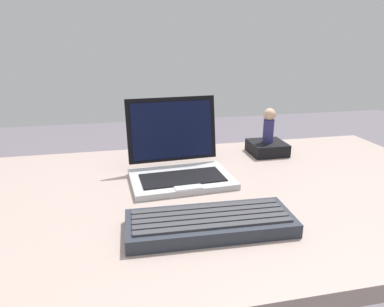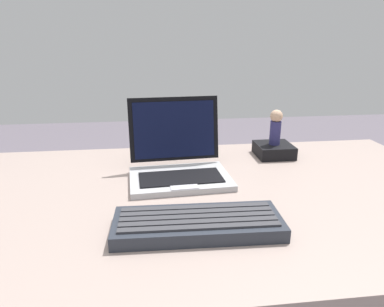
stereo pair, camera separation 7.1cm
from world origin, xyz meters
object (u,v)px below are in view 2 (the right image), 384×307
(external_keyboard, at_px, (200,223))
(figurine, at_px, (277,126))
(laptop_front, at_px, (180,162))
(figurine_stand, at_px, (275,150))

(external_keyboard, distance_m, figurine, 0.51)
(laptop_front, distance_m, external_keyboard, 0.27)
(laptop_front, height_order, figurine, laptop_front)
(figurine_stand, relative_size, figurine, 1.01)
(laptop_front, xyz_separation_m, figurine, (0.31, 0.14, 0.05))
(figurine, bearing_deg, laptop_front, -156.29)
(figurine_stand, height_order, figurine, figurine)
(laptop_front, height_order, figurine_stand, laptop_front)
(laptop_front, height_order, external_keyboard, laptop_front)
(figurine, bearing_deg, external_keyboard, -125.98)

